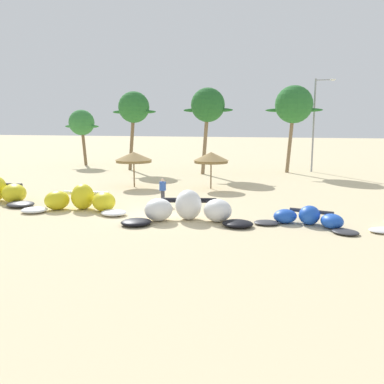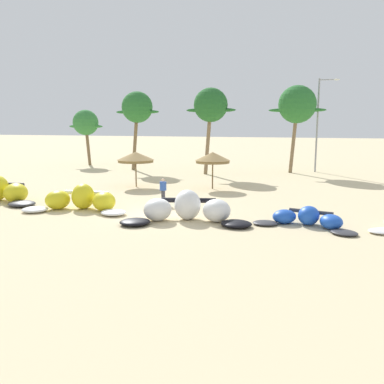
{
  "view_description": "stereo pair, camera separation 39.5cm",
  "coord_description": "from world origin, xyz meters",
  "px_view_note": "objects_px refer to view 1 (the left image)",
  "views": [
    {
      "loc": [
        8.08,
        -20.98,
        5.0
      ],
      "look_at": [
        1.52,
        2.0,
        1.0
      ],
      "focal_mm": 38.46,
      "sensor_mm": 36.0,
      "label": 1
    },
    {
      "loc": [
        8.46,
        -20.87,
        5.0
      ],
      "look_at": [
        1.52,
        2.0,
        1.0
      ],
      "focal_mm": 38.46,
      "sensor_mm": 36.0,
      "label": 2
    }
  ],
  "objects_px": {
    "kite_left_of_center": "(188,210)",
    "kite_center": "(308,218)",
    "beach_umbrella_middle": "(211,157)",
    "person_near_kites": "(163,191)",
    "lamppost_west": "(315,120)",
    "palm_left": "(134,108)",
    "kite_left": "(80,201)",
    "palm_leftmost": "(82,123)",
    "palm_center_left": "(294,105)",
    "beach_umbrella_near_van": "(134,157)",
    "palm_left_of_gap": "(208,106)"
  },
  "relations": [
    {
      "from": "kite_center",
      "to": "person_near_kites",
      "type": "bearing_deg",
      "value": 159.81
    },
    {
      "from": "beach_umbrella_near_van",
      "to": "lamppost_west",
      "type": "xyz_separation_m",
      "value": [
        13.77,
        14.75,
        2.93
      ]
    },
    {
      "from": "beach_umbrella_middle",
      "to": "palm_center_left",
      "type": "height_order",
      "value": "palm_center_left"
    },
    {
      "from": "kite_left",
      "to": "beach_umbrella_middle",
      "type": "bearing_deg",
      "value": 61.35
    },
    {
      "from": "person_near_kites",
      "to": "palm_left_of_gap",
      "type": "xyz_separation_m",
      "value": [
        -0.96,
        15.61,
        5.85
      ]
    },
    {
      "from": "beach_umbrella_middle",
      "to": "person_near_kites",
      "type": "xyz_separation_m",
      "value": [
        -1.49,
        -6.78,
        -1.6
      ]
    },
    {
      "from": "kite_left",
      "to": "beach_umbrella_near_van",
      "type": "bearing_deg",
      "value": 94.13
    },
    {
      "from": "palm_center_left",
      "to": "kite_center",
      "type": "bearing_deg",
      "value": -85.44
    },
    {
      "from": "palm_center_left",
      "to": "lamppost_west",
      "type": "relative_size",
      "value": 0.92
    },
    {
      "from": "kite_left",
      "to": "palm_left_of_gap",
      "type": "relative_size",
      "value": 0.77
    },
    {
      "from": "kite_left",
      "to": "kite_left_of_center",
      "type": "xyz_separation_m",
      "value": [
        6.76,
        -0.83,
        0.03
      ]
    },
    {
      "from": "palm_leftmost",
      "to": "lamppost_west",
      "type": "height_order",
      "value": "lamppost_west"
    },
    {
      "from": "lamppost_west",
      "to": "palm_left",
      "type": "bearing_deg",
      "value": -168.47
    },
    {
      "from": "kite_left_of_center",
      "to": "person_near_kites",
      "type": "relative_size",
      "value": 4.18
    },
    {
      "from": "kite_left",
      "to": "person_near_kites",
      "type": "distance_m",
      "value": 5.04
    },
    {
      "from": "palm_leftmost",
      "to": "palm_center_left",
      "type": "height_order",
      "value": "palm_center_left"
    },
    {
      "from": "kite_left_of_center",
      "to": "palm_center_left",
      "type": "distance_m",
      "value": 24.45
    },
    {
      "from": "kite_left_of_center",
      "to": "palm_left",
      "type": "distance_m",
      "value": 24.97
    },
    {
      "from": "palm_left_of_gap",
      "to": "palm_leftmost",
      "type": "bearing_deg",
      "value": 164.4
    },
    {
      "from": "kite_left_of_center",
      "to": "beach_umbrella_near_van",
      "type": "xyz_separation_m",
      "value": [
        -7.42,
        9.99,
        1.76
      ]
    },
    {
      "from": "kite_left",
      "to": "palm_center_left",
      "type": "relative_size",
      "value": 0.74
    },
    {
      "from": "kite_left",
      "to": "beach_umbrella_middle",
      "type": "relative_size",
      "value": 2.28
    },
    {
      "from": "person_near_kites",
      "to": "palm_center_left",
      "type": "bearing_deg",
      "value": 70.05
    },
    {
      "from": "palm_left",
      "to": "palm_left_of_gap",
      "type": "xyz_separation_m",
      "value": [
        8.38,
        -1.38,
        0.07
      ]
    },
    {
      "from": "kite_left_of_center",
      "to": "lamppost_west",
      "type": "relative_size",
      "value": 0.71
    },
    {
      "from": "kite_left_of_center",
      "to": "beach_umbrella_middle",
      "type": "relative_size",
      "value": 2.38
    },
    {
      "from": "kite_center",
      "to": "person_near_kites",
      "type": "distance_m",
      "value": 9.39
    },
    {
      "from": "kite_left_of_center",
      "to": "kite_center",
      "type": "height_order",
      "value": "kite_left_of_center"
    },
    {
      "from": "kite_center",
      "to": "palm_left",
      "type": "height_order",
      "value": "palm_left"
    },
    {
      "from": "beach_umbrella_middle",
      "to": "palm_center_left",
      "type": "bearing_deg",
      "value": 66.22
    },
    {
      "from": "palm_center_left",
      "to": "beach_umbrella_near_van",
      "type": "bearing_deg",
      "value": -131.13
    },
    {
      "from": "kite_center",
      "to": "beach_umbrella_middle",
      "type": "relative_size",
      "value": 1.82
    },
    {
      "from": "kite_left_of_center",
      "to": "palm_leftmost",
      "type": "xyz_separation_m",
      "value": [
        -20.39,
        24.23,
        4.42
      ]
    },
    {
      "from": "palm_leftmost",
      "to": "palm_center_left",
      "type": "bearing_deg",
      "value": -2.22
    },
    {
      "from": "palm_center_left",
      "to": "kite_left_of_center",
      "type": "bearing_deg",
      "value": -100.18
    },
    {
      "from": "kite_center",
      "to": "palm_left",
      "type": "bearing_deg",
      "value": 131.89
    },
    {
      "from": "kite_left",
      "to": "palm_left",
      "type": "bearing_deg",
      "value": 105.02
    },
    {
      "from": "beach_umbrella_middle",
      "to": "palm_left_of_gap",
      "type": "relative_size",
      "value": 0.34
    },
    {
      "from": "palm_leftmost",
      "to": "person_near_kites",
      "type": "bearing_deg",
      "value": -49.05
    },
    {
      "from": "kite_left_of_center",
      "to": "palm_left_of_gap",
      "type": "height_order",
      "value": "palm_left_of_gap"
    },
    {
      "from": "beach_umbrella_near_van",
      "to": "palm_leftmost",
      "type": "height_order",
      "value": "palm_leftmost"
    },
    {
      "from": "palm_left_of_gap",
      "to": "lamppost_west",
      "type": "height_order",
      "value": "lamppost_west"
    },
    {
      "from": "kite_center",
      "to": "palm_center_left",
      "type": "bearing_deg",
      "value": 94.56
    },
    {
      "from": "kite_left_of_center",
      "to": "palm_center_left",
      "type": "xyz_separation_m",
      "value": [
        4.18,
        23.28,
        6.2
      ]
    },
    {
      "from": "person_near_kites",
      "to": "lamppost_west",
      "type": "xyz_separation_m",
      "value": [
        9.17,
        20.77,
        4.48
      ]
    },
    {
      "from": "beach_umbrella_near_van",
      "to": "beach_umbrella_middle",
      "type": "xyz_separation_m",
      "value": [
        6.09,
        0.77,
        0.05
      ]
    },
    {
      "from": "beach_umbrella_near_van",
      "to": "palm_left",
      "type": "height_order",
      "value": "palm_left"
    },
    {
      "from": "kite_center",
      "to": "palm_leftmost",
      "type": "bearing_deg",
      "value": 138.31
    },
    {
      "from": "person_near_kites",
      "to": "palm_center_left",
      "type": "height_order",
      "value": "palm_center_left"
    },
    {
      "from": "kite_left",
      "to": "lamppost_west",
      "type": "height_order",
      "value": "lamppost_west"
    }
  ]
}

